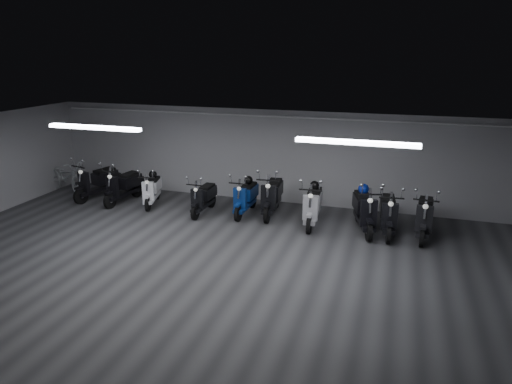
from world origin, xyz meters
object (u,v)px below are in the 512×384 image
(scooter_1, at_px, (123,181))
(scooter_4, at_px, (246,192))
(bicycle, at_px, (66,173))
(scooter_3, at_px, (203,193))
(scooter_8, at_px, (389,207))
(scooter_9, at_px, (425,210))
(helmet_2, at_px, (153,174))
(helmet_3, at_px, (315,186))
(scooter_6, at_px, (313,199))
(scooter_0, at_px, (97,176))
(scooter_2, at_px, (152,185))
(scooter_7, at_px, (365,204))
(scooter_5, at_px, (272,190))
(helmet_0, at_px, (364,189))
(helmet_1, at_px, (248,180))

(scooter_1, relative_size, scooter_4, 1.05)
(bicycle, bearing_deg, scooter_3, -76.74)
(bicycle, bearing_deg, scooter_8, -74.07)
(scooter_1, bearing_deg, scooter_9, 6.33)
(helmet_2, relative_size, helmet_3, 0.94)
(scooter_9, relative_size, bicycle, 0.93)
(scooter_6, xyz_separation_m, scooter_8, (1.92, -0.04, -0.00))
(helmet_2, bearing_deg, scooter_0, -174.76)
(scooter_6, height_order, scooter_8, scooter_6)
(scooter_2, distance_m, scooter_7, 6.23)
(scooter_7, distance_m, helmet_2, 6.30)
(scooter_7, distance_m, bicycle, 9.53)
(scooter_1, relative_size, scooter_2, 1.12)
(scooter_4, relative_size, scooter_7, 0.90)
(scooter_5, bearing_deg, helmet_0, -8.39)
(scooter_4, relative_size, helmet_1, 7.10)
(scooter_7, relative_size, scooter_9, 1.03)
(scooter_8, bearing_deg, helmet_0, 151.85)
(scooter_1, distance_m, scooter_2, 0.95)
(bicycle, bearing_deg, helmet_1, -70.83)
(scooter_1, bearing_deg, helmet_1, 12.55)
(scooter_0, distance_m, scooter_2, 1.95)
(bicycle, bearing_deg, helmet_2, -72.07)
(scooter_0, xyz_separation_m, helmet_3, (6.82, 0.04, 0.30))
(bicycle, xyz_separation_m, helmet_3, (8.16, -0.17, 0.35))
(helmet_1, bearing_deg, scooter_8, -7.91)
(scooter_2, height_order, helmet_2, scooter_2)
(scooter_0, xyz_separation_m, scooter_4, (4.88, 0.02, -0.06))
(scooter_6, relative_size, helmet_1, 7.71)
(scooter_5, bearing_deg, helmet_2, 176.22)
(scooter_3, bearing_deg, bicycle, 175.56)
(scooter_3, bearing_deg, helmet_2, 167.54)
(scooter_8, distance_m, scooter_9, 0.86)
(scooter_3, bearing_deg, scooter_1, 177.39)
(scooter_7, distance_m, scooter_9, 1.45)
(scooter_3, distance_m, bicycle, 5.08)
(bicycle, distance_m, helmet_3, 8.17)
(helmet_3, bearing_deg, scooter_8, -9.07)
(scooter_4, relative_size, scooter_5, 0.89)
(helmet_1, bearing_deg, scooter_1, -174.65)
(scooter_1, xyz_separation_m, scooter_6, (5.84, -0.13, 0.02))
(scooter_3, relative_size, scooter_6, 0.86)
(scooter_8, distance_m, helmet_1, 3.92)
(scooter_7, xyz_separation_m, helmet_2, (-6.29, 0.42, 0.15))
(scooter_7, bearing_deg, scooter_6, 163.12)
(helmet_2, bearing_deg, scooter_4, -2.83)
(scooter_6, bearing_deg, scooter_7, -4.61)
(scooter_8, xyz_separation_m, helmet_3, (-1.93, 0.31, 0.30))
(scooter_3, bearing_deg, helmet_0, 4.57)
(scooter_5, height_order, scooter_9, scooter_5)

